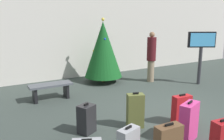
% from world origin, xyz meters
% --- Properties ---
extents(ground_plane, '(16.00, 16.00, 0.00)m').
position_xyz_m(ground_plane, '(0.00, 0.00, 0.00)').
color(ground_plane, '#38423D').
extents(back_wall, '(16.00, 0.20, 3.43)m').
position_xyz_m(back_wall, '(0.00, 4.70, 1.72)').
color(back_wall, beige).
rests_on(back_wall, ground_plane).
extents(holiday_tree, '(1.37, 1.37, 2.34)m').
position_xyz_m(holiday_tree, '(-0.21, 3.46, 1.22)').
color(holiday_tree, '#4C3319').
rests_on(holiday_tree, ground_plane).
extents(flight_info_kiosk, '(0.89, 0.51, 1.87)m').
position_xyz_m(flight_info_kiosk, '(2.66, 1.55, 1.32)').
color(flight_info_kiosk, '#333338').
rests_on(flight_info_kiosk, ground_plane).
extents(waiting_bench, '(1.23, 0.44, 0.48)m').
position_xyz_m(waiting_bench, '(-2.43, 2.46, 0.35)').
color(waiting_bench, '#4C5159').
rests_on(waiting_bench, ground_plane).
extents(traveller_0, '(0.44, 0.44, 1.84)m').
position_xyz_m(traveller_0, '(1.36, 2.66, 0.98)').
color(traveller_0, gray).
rests_on(traveller_0, ground_plane).
extents(suitcase_1, '(0.45, 0.22, 0.70)m').
position_xyz_m(suitcase_1, '(-0.27, -0.57, 0.33)').
color(suitcase_1, '#B2191E').
rests_on(suitcase_1, ground_plane).
extents(suitcase_3, '(0.53, 0.38, 0.81)m').
position_xyz_m(suitcase_3, '(-0.70, -1.20, 0.39)').
color(suitcase_3, '#E5388C').
rests_on(suitcase_3, ground_plane).
extents(suitcase_4, '(0.41, 0.31, 0.80)m').
position_xyz_m(suitcase_4, '(-1.29, -0.22, 0.38)').
color(suitcase_4, '#59602D').
rests_on(suitcase_4, ground_plane).
extents(suitcase_5, '(0.35, 0.26, 0.69)m').
position_xyz_m(suitcase_5, '(-0.61, -1.88, 0.32)').
color(suitcase_5, '#B2191E').
rests_on(suitcase_5, ground_plane).
extents(suitcase_7, '(0.42, 0.39, 0.65)m').
position_xyz_m(suitcase_7, '(-2.33, 0.06, 0.31)').
color(suitcase_7, '#232326').
rests_on(suitcase_7, ground_plane).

